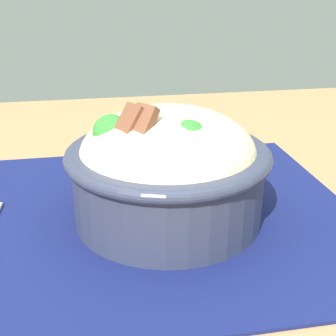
% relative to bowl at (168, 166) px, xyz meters
% --- Properties ---
extents(table, '(1.03, 0.94, 0.72)m').
position_rel_bowl_xyz_m(table, '(0.03, -0.01, -0.13)').
color(table, '#99754C').
rests_on(table, ground_plane).
extents(placemat, '(0.48, 0.34, 0.00)m').
position_rel_bowl_xyz_m(placemat, '(0.06, -0.01, -0.05)').
color(placemat, '#11194C').
rests_on(placemat, table).
extents(bowl, '(0.19, 0.19, 0.12)m').
position_rel_bowl_xyz_m(bowl, '(0.00, 0.00, 0.00)').
color(bowl, '#2D3347').
rests_on(bowl, placemat).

